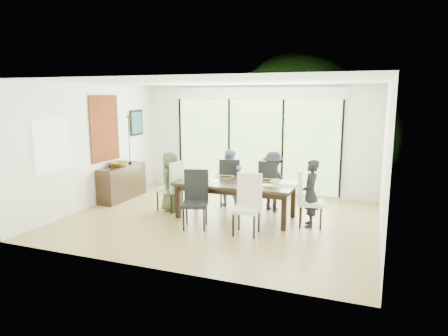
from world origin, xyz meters
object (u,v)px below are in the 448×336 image
(table_top, at_px, (236,183))
(person_left_end, at_px, (170,181))
(chair_near_left, at_px, (195,200))
(cup_b, at_px, (241,181))
(chair_far_left, at_px, (229,181))
(chair_right_end, at_px, (311,198))
(vase, at_px, (239,179))
(chair_left_end, at_px, (170,186))
(chair_near_right, at_px, (246,205))
(chair_far_right, at_px, (273,185))
(person_far_right, at_px, (273,181))
(person_right_end, at_px, (310,193))
(bowl, at_px, (119,164))
(cup_c, at_px, (276,182))
(cup_a, at_px, (207,176))
(person_far_left, at_px, (229,178))
(sideboard, at_px, (122,182))
(laptop, at_px, (195,179))

(table_top, height_order, person_left_end, person_left_end)
(chair_near_left, distance_m, cup_b, 1.04)
(chair_far_left, bearing_deg, chair_right_end, 135.61)
(vase, xyz_separation_m, cup_b, (0.10, -0.15, -0.01))
(chair_left_end, xyz_separation_m, vase, (1.55, 0.05, 0.26))
(chair_right_end, distance_m, chair_far_left, 2.13)
(chair_right_end, bearing_deg, chair_near_right, 124.25)
(chair_far_right, xyz_separation_m, person_far_right, (0.00, -0.02, 0.09))
(chair_far_right, bearing_deg, chair_right_end, 155.25)
(chair_far_left, height_order, person_far_right, person_far_right)
(chair_near_right, distance_m, person_right_end, 1.31)
(bowl, bearing_deg, cup_b, -8.30)
(table_top, relative_size, person_far_right, 1.86)
(chair_left_end, xyz_separation_m, chair_right_end, (3.00, 0.00, 0.00))
(person_left_end, distance_m, person_right_end, 2.96)
(cup_b, relative_size, cup_c, 0.81)
(chair_right_end, xyz_separation_m, vase, (-1.45, 0.05, 0.26))
(chair_far_right, height_order, cup_a, chair_far_right)
(person_far_left, height_order, sideboard, person_far_left)
(laptop, distance_m, sideboard, 2.28)
(person_right_end, bearing_deg, sideboard, -107.28)
(chair_far_left, xyz_separation_m, bowl, (-2.58, -0.49, 0.32))
(person_right_end, relative_size, bowl, 2.98)
(person_far_right, relative_size, cup_c, 10.40)
(laptop, distance_m, bowl, 2.23)
(chair_near_left, bearing_deg, laptop, 97.18)
(bowl, bearing_deg, chair_far_left, 10.69)
(chair_left_end, xyz_separation_m, person_left_end, (0.02, 0.00, 0.09))
(person_far_right, relative_size, sideboard, 0.89)
(chair_left_end, bearing_deg, chair_near_left, 59.90)
(vase, bearing_deg, chair_far_right, 57.99)
(chair_near_left, relative_size, cup_c, 8.87)
(chair_far_left, height_order, chair_near_right, same)
(chair_far_left, distance_m, sideboard, 2.61)
(chair_far_right, relative_size, cup_b, 11.00)
(chair_far_right, bearing_deg, chair_far_left, 17.07)
(sideboard, bearing_deg, laptop, -14.51)
(chair_near_right, bearing_deg, person_far_left, 116.03)
(cup_b, xyz_separation_m, bowl, (-3.18, 0.46, 0.07))
(cup_a, bearing_deg, vase, -7.59)
(chair_near_right, bearing_deg, sideboard, 156.12)
(person_left_end, distance_m, person_far_left, 1.32)
(chair_left_end, xyz_separation_m, person_right_end, (2.98, 0.00, 0.09))
(person_far_right, xyz_separation_m, cup_b, (-0.40, -0.93, 0.15))
(chair_near_left, relative_size, cup_a, 8.87)
(chair_near_right, distance_m, person_far_left, 1.95)
(chair_far_left, height_order, chair_far_right, same)
(cup_a, xyz_separation_m, sideboard, (-2.33, 0.31, -0.38))
(table_top, height_order, chair_near_left, chair_near_left)
(chair_left_end, bearing_deg, vase, 102.78)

